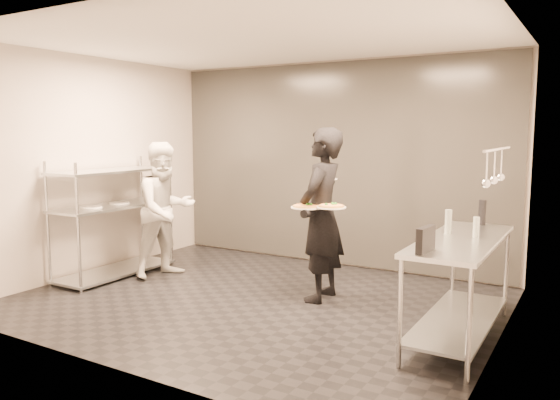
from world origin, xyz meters
The scene contains 13 objects.
room_shell centered at (0.00, 1.18, 1.40)m, with size 5.00×4.00×2.80m.
pass_rack centered at (-2.15, 0.00, 0.77)m, with size 0.60×1.60×1.50m.
prep_counter centered at (2.18, 0.00, 0.63)m, with size 0.60×1.80×0.92m.
utensil_rail centered at (2.43, 0.00, 1.55)m, with size 0.07×1.20×0.31m.
waiter centered at (0.60, 0.43, 0.94)m, with size 0.69×0.45×1.89m, color black.
chef centered at (-1.55, 0.31, 0.86)m, with size 0.83×0.65×1.71m, color silver.
pizza_plate_near centered at (0.52, 0.24, 1.05)m, with size 0.33×0.33×0.05m.
pizza_plate_far centered at (0.80, 0.26, 1.07)m, with size 0.31×0.31×0.05m.
salad_plate centered at (0.52, 0.71, 1.33)m, with size 0.25×0.25×0.07m.
pos_monitor centered at (2.06, -0.71, 1.02)m, with size 0.06×0.28×0.20m, color black.
bottle_green centered at (2.02, 0.15, 1.03)m, with size 0.06×0.06×0.22m, color gray.
bottle_clear centered at (2.28, 0.10, 1.01)m, with size 0.05×0.05×0.18m, color gray.
bottle_dark centered at (2.20, 0.80, 1.05)m, with size 0.07×0.07×0.25m, color black.
Camera 1 is at (3.20, -4.84, 1.85)m, focal length 35.00 mm.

